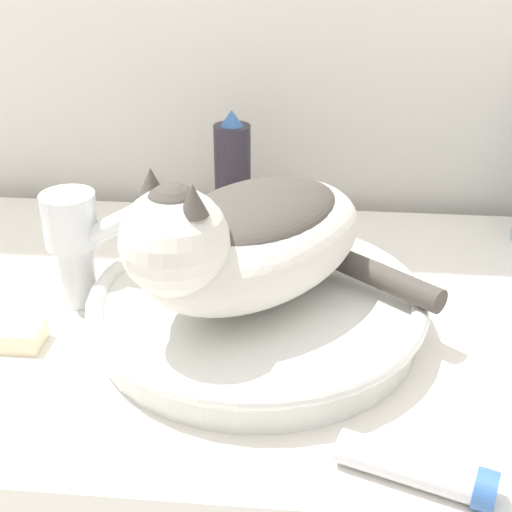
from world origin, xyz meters
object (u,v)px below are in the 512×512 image
object	(u,v)px
faucet	(77,238)
soap_bar	(9,335)
hairspray_can_black	(233,176)
cat	(247,237)
cream_tube	(418,469)

from	to	relation	value
faucet	soap_bar	distance (m)	0.13
faucet	hairspray_can_black	size ratio (longest dim) A/B	0.81
cat	soap_bar	world-z (taller)	cat
cat	faucet	world-z (taller)	cat
faucet	soap_bar	bearing A→B (deg)	-111.25
cat	cream_tube	xyz separation A→B (m)	(0.17, -0.21, -0.11)
hairspray_can_black	soap_bar	distance (m)	0.39
hairspray_can_black	soap_bar	world-z (taller)	hairspray_can_black
hairspray_can_black	cream_tube	size ratio (longest dim) A/B	1.29
faucet	cream_tube	distance (m)	0.46
faucet	cat	bearing A→B (deg)	-4.30
faucet	hairspray_can_black	world-z (taller)	hairspray_can_black
cat	hairspray_can_black	size ratio (longest dim) A/B	2.02
faucet	cream_tube	world-z (taller)	faucet
faucet	hairspray_can_black	bearing A→B (deg)	65.23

